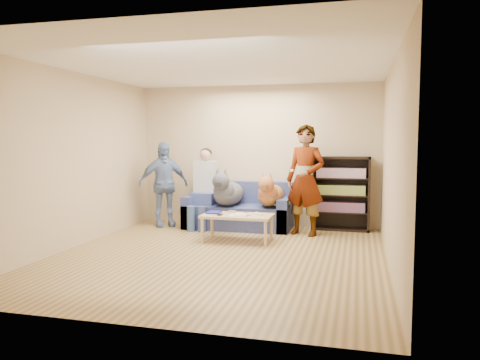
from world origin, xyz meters
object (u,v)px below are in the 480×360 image
(camera_silver, at_px, (232,212))
(dog_tan, at_px, (270,194))
(sofa, at_px, (239,212))
(bookshelf, at_px, (341,192))
(notebook_blue, at_px, (214,212))
(person_seated, at_px, (204,185))
(coffee_table, at_px, (237,217))
(person_standing_left, at_px, (163,184))
(dog_gray, at_px, (227,192))
(person_standing_right, at_px, (305,180))

(camera_silver, relative_size, dog_tan, 0.09)
(camera_silver, distance_m, sofa, 1.00)
(camera_silver, distance_m, bookshelf, 2.07)
(notebook_blue, distance_m, person_seated, 1.10)
(coffee_table, bearing_deg, camera_silver, 135.00)
(person_standing_left, distance_m, notebook_blue, 1.54)
(notebook_blue, distance_m, bookshelf, 2.34)
(notebook_blue, xyz_separation_m, person_seated, (-0.48, 0.92, 0.34))
(sofa, relative_size, dog_tan, 1.61)
(person_standing_left, distance_m, camera_silver, 1.74)
(coffee_table, bearing_deg, person_seated, 132.15)
(dog_tan, height_order, coffee_table, dog_tan)
(camera_silver, distance_m, dog_gray, 0.84)
(notebook_blue, relative_size, camera_silver, 2.36)
(bookshelf, bearing_deg, person_seated, -171.54)
(sofa, height_order, dog_gray, dog_gray)
(notebook_blue, bearing_deg, coffee_table, -7.13)
(person_standing_left, bearing_deg, sofa, -28.52)
(person_standing_right, xyz_separation_m, dog_gray, (-1.39, 0.13, -0.25))
(person_standing_right, xyz_separation_m, coffee_table, (-0.98, -0.74, -0.55))
(coffee_table, relative_size, bookshelf, 0.85)
(dog_gray, bearing_deg, person_standing_right, -5.50)
(person_standing_left, relative_size, sofa, 0.82)
(sofa, bearing_deg, person_standing_left, -171.60)
(person_standing_left, relative_size, notebook_blue, 6.00)
(person_standing_right, distance_m, sofa, 1.44)
(camera_silver, xyz_separation_m, bookshelf, (1.66, 1.21, 0.23))
(person_seated, distance_m, bookshelf, 2.45)
(dog_gray, height_order, bookshelf, bookshelf)
(dog_tan, bearing_deg, sofa, 165.77)
(person_seated, distance_m, coffee_table, 1.37)
(dog_tan, distance_m, coffee_table, 1.05)
(person_standing_left, relative_size, person_seated, 1.06)
(sofa, xyz_separation_m, bookshelf, (1.80, 0.23, 0.40))
(person_standing_right, distance_m, notebook_blue, 1.62)
(person_standing_right, distance_m, person_standing_left, 2.63)
(person_standing_left, distance_m, coffee_table, 1.91)
(bookshelf, bearing_deg, notebook_blue, -146.50)
(sofa, bearing_deg, person_standing_right, -16.39)
(person_standing_left, height_order, notebook_blue, person_standing_left)
(camera_silver, relative_size, dog_gray, 0.09)
(person_seated, bearing_deg, bookshelf, 8.46)
(bookshelf, bearing_deg, dog_tan, -162.00)
(sofa, xyz_separation_m, person_seated, (-0.62, -0.13, 0.49))
(person_standing_right, height_order, person_seated, person_standing_right)
(dog_gray, relative_size, coffee_table, 1.17)
(dog_tan, bearing_deg, bookshelf, 18.00)
(person_standing_left, xyz_separation_m, dog_gray, (1.23, -0.03, -0.11))
(person_standing_left, xyz_separation_m, camera_silver, (1.52, -0.78, -0.34))
(person_standing_left, distance_m, dog_tan, 1.99)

